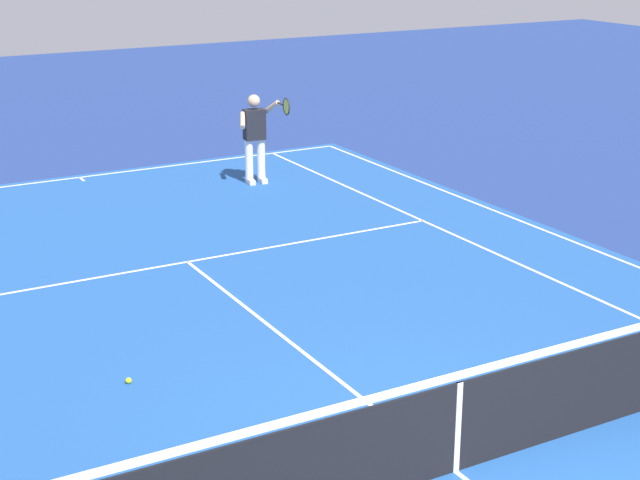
{
  "coord_description": "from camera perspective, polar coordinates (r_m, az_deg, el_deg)",
  "views": [
    {
      "loc": [
        -6.1,
        4.79,
        4.72
      ],
      "look_at": [
        3.98,
        -0.83,
        0.9
      ],
      "focal_mm": 54.87,
      "sensor_mm": 36.0,
      "label": 1
    }
  ],
  "objects": [
    {
      "name": "ground_plane",
      "position": [
        9.08,
        7.87,
        -13.21
      ],
      "size": [
        60.0,
        60.0,
        0.0
      ],
      "primitive_type": "plane",
      "color": "navy"
    },
    {
      "name": "court_slab",
      "position": [
        9.08,
        7.87,
        -13.2
      ],
      "size": [
        24.2,
        11.4,
        0.0
      ],
      "primitive_type": "cube",
      "color": "#1E4C93",
      "rests_on": "ground_plane"
    },
    {
      "name": "court_line_markings",
      "position": [
        9.07,
        7.87,
        -13.19
      ],
      "size": [
        23.85,
        11.05,
        0.01
      ],
      "color": "white",
      "rests_on": "ground_plane"
    },
    {
      "name": "tennis_net",
      "position": [
        8.83,
        8.01,
        -10.49
      ],
      "size": [
        0.1,
        11.7,
        1.08
      ],
      "color": "#2D2D33",
      "rests_on": "ground_plane"
    },
    {
      "name": "tennis_player_near",
      "position": [
        18.11,
        -3.77,
        6.19
      ],
      "size": [
        1.11,
        0.77,
        1.7
      ],
      "color": "white",
      "rests_on": "ground_plane"
    },
    {
      "name": "tennis_ball",
      "position": [
        10.69,
        -11.1,
        -8.05
      ],
      "size": [
        0.07,
        0.07,
        0.07
      ],
      "primitive_type": "sphere",
      "color": "#CCE01E",
      "rests_on": "ground_plane"
    }
  ]
}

